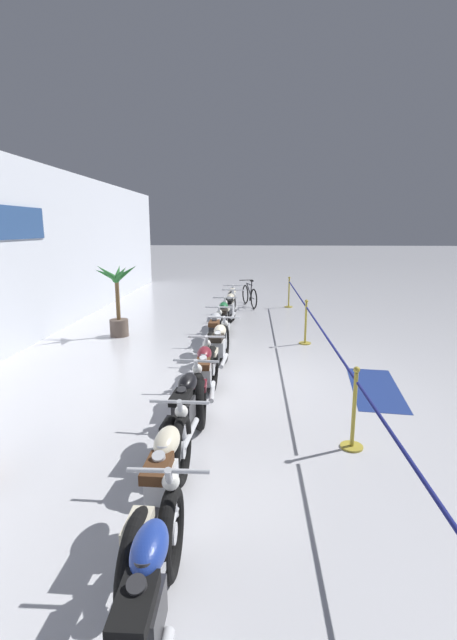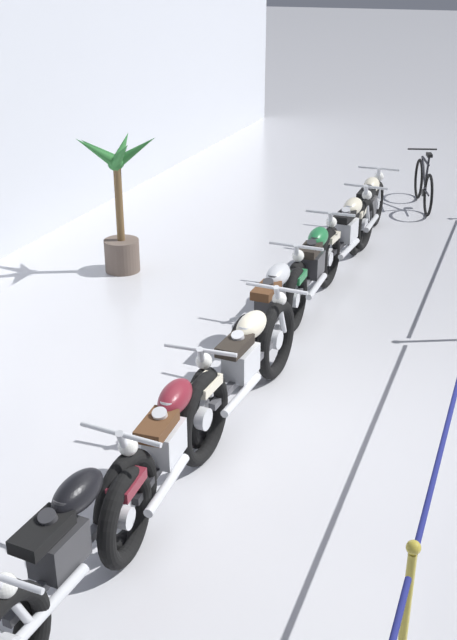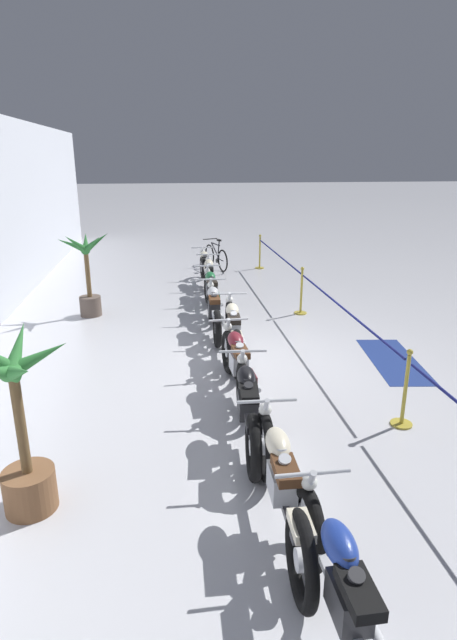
# 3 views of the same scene
# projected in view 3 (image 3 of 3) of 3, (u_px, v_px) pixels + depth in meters

# --- Properties ---
(ground_plane) EXTENTS (120.00, 120.00, 0.00)m
(ground_plane) POSITION_uv_depth(u_px,v_px,m) (261.00, 358.00, 8.63)
(ground_plane) COLOR silver
(motorcycle_blue_0) EXTENTS (2.37, 0.62, 0.93)m
(motorcycle_blue_0) POSITION_uv_depth(u_px,v_px,m) (345.00, 600.00, 3.37)
(motorcycle_blue_0) COLOR black
(motorcycle_blue_0) RESTS_ON ground
(motorcycle_cream_1) EXTENTS (2.34, 0.62, 0.96)m
(motorcycle_cream_1) POSITION_uv_depth(u_px,v_px,m) (281.00, 484.00, 4.54)
(motorcycle_cream_1) COLOR black
(motorcycle_cream_1) RESTS_ON ground
(motorcycle_black_2) EXTENTS (2.15, 0.62, 0.94)m
(motorcycle_black_2) POSITION_uv_depth(u_px,v_px,m) (247.00, 407.00, 5.96)
(motorcycle_black_2) COLOR black
(motorcycle_black_2) RESTS_ON ground
(motorcycle_maroon_3) EXTENTS (2.23, 0.62, 0.93)m
(motorcycle_maroon_3) POSITION_uv_depth(u_px,v_px,m) (238.00, 365.00, 7.21)
(motorcycle_maroon_3) COLOR black
(motorcycle_maroon_3) RESTS_ON ground
(motorcycle_cream_4) EXTENTS (2.40, 0.62, 0.97)m
(motorcycle_cream_4) POSITION_uv_depth(u_px,v_px,m) (233.00, 332.00, 8.46)
(motorcycle_cream_4) COLOR black
(motorcycle_cream_4) RESTS_ON ground
(motorcycle_silver_5) EXTENTS (2.27, 0.62, 0.93)m
(motorcycle_silver_5) POSITION_uv_depth(u_px,v_px,m) (214.00, 310.00, 9.74)
(motorcycle_silver_5) COLOR black
(motorcycle_silver_5) RESTS_ON ground
(motorcycle_green_6) EXTENTS (2.28, 0.62, 0.94)m
(motorcycle_green_6) POSITION_uv_depth(u_px,v_px,m) (211.00, 293.00, 10.98)
(motorcycle_green_6) COLOR black
(motorcycle_green_6) RESTS_ON ground
(motorcycle_cream_7) EXTENTS (2.28, 0.62, 0.94)m
(motorcycle_cream_7) POSITION_uv_depth(u_px,v_px,m) (209.00, 278.00, 12.29)
(motorcycle_cream_7) COLOR black
(motorcycle_cream_7) RESTS_ON ground
(motorcycle_cream_8) EXTENTS (2.09, 0.62, 0.92)m
(motorcycle_cream_8) POSITION_uv_depth(u_px,v_px,m) (205.00, 268.00, 13.45)
(motorcycle_cream_8) COLOR black
(motorcycle_cream_8) RESTS_ON ground
(bicycle) EXTENTS (1.63, 0.64, 0.94)m
(bicycle) POSITION_uv_depth(u_px,v_px,m) (216.00, 257.00, 15.40)
(bicycle) COLOR black
(bicycle) RESTS_ON ground
(potted_palm_left_of_row) EXTENTS (0.90, 0.94, 1.87)m
(potted_palm_left_of_row) POSITION_uv_depth(u_px,v_px,m) (23.00, 442.00, 4.72)
(potted_palm_left_of_row) COLOR brown
(potted_palm_left_of_row) RESTS_ON ground
(potted_palm_right_of_row) EXTENTS (0.96, 1.12, 1.89)m
(potted_palm_right_of_row) POSITION_uv_depth(u_px,v_px,m) (88.00, 277.00, 10.68)
(potted_palm_right_of_row) COLOR brown
(potted_palm_right_of_row) RESTS_ON ground
(stanchion_far_left) EXTENTS (14.10, 0.28, 1.05)m
(stanchion_far_left) POSITION_uv_depth(u_px,v_px,m) (373.00, 341.00, 7.26)
(stanchion_far_left) COLOR gold
(stanchion_far_left) RESTS_ON ground
(stanchion_mid_left) EXTENTS (0.28, 0.28, 1.05)m
(stanchion_mid_left) POSITION_uv_depth(u_px,v_px,m) (404.00, 400.00, 6.37)
(stanchion_mid_left) COLOR gold
(stanchion_mid_left) RESTS_ON ground
(stanchion_mid_right) EXTENTS (0.28, 0.28, 1.05)m
(stanchion_mid_right) POSITION_uv_depth(u_px,v_px,m) (301.00, 298.00, 10.97)
(stanchion_mid_right) COLOR gold
(stanchion_mid_right) RESTS_ON ground
(stanchion_far_right) EXTENTS (0.28, 0.28, 1.05)m
(stanchion_far_right) POSITION_uv_depth(u_px,v_px,m) (260.00, 257.00, 15.44)
(stanchion_far_right) COLOR gold
(stanchion_far_right) RESTS_ON ground
(floor_banner) EXTENTS (2.11, 1.02, 0.01)m
(floor_banner) POSITION_uv_depth(u_px,v_px,m) (394.00, 360.00, 8.51)
(floor_banner) COLOR navy
(floor_banner) RESTS_ON ground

